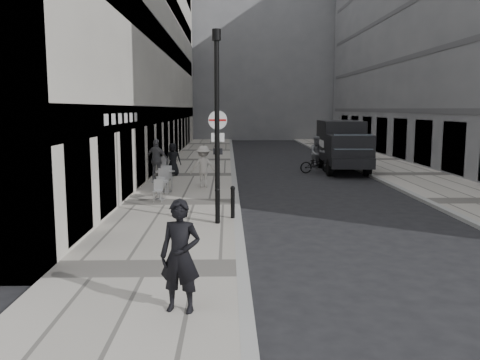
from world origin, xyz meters
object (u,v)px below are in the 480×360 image
object	(u,v)px
cyclist	(317,159)
sign_post	(218,147)
lamppost	(217,117)
walking_man	(180,256)
panel_van	(342,143)

from	to	relation	value
cyclist	sign_post	bearing A→B (deg)	-120.39
sign_post	lamppost	distance (m)	1.32
walking_man	cyclist	distance (m)	19.71
sign_post	panel_van	size ratio (longest dim) A/B	0.56
lamppost	panel_van	distance (m)	14.81
panel_van	sign_post	bearing A→B (deg)	-115.71
panel_van	cyclist	bearing A→B (deg)	-149.26
walking_man	lamppost	size ratio (longest dim) A/B	0.34
walking_man	lamppost	xyz separation A→B (m)	(0.47, 6.56, 2.13)
sign_post	lamppost	world-z (taller)	lamppost
cyclist	panel_van	bearing A→B (deg)	21.67
walking_man	sign_post	world-z (taller)	sign_post
walking_man	panel_van	world-z (taller)	panel_van
panel_van	lamppost	bearing A→B (deg)	-113.97
lamppost	panel_van	world-z (taller)	lamppost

